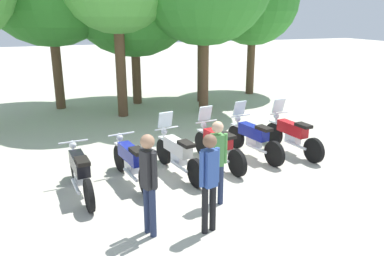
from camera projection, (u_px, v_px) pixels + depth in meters
ground_plane at (199, 169)px, 9.15m from camera, size 80.00×80.00×0.00m
motorcycle_0 at (80, 171)px, 7.77m from camera, size 0.62×2.19×0.99m
motorcycle_1 at (131, 161)px, 8.30m from camera, size 0.65×2.17×0.99m
motorcycle_2 at (178, 153)px, 8.75m from camera, size 0.66×2.17×1.37m
motorcycle_3 at (218, 145)px, 9.31m from camera, size 0.62×2.18×1.37m
motorcycle_4 at (253, 137)px, 9.86m from camera, size 0.66×2.17×1.37m
motorcycle_5 at (292, 134)px, 10.12m from camera, size 0.62×2.19×1.37m
person_0 at (209, 176)px, 6.26m from camera, size 0.41×0.28×1.75m
person_1 at (217, 157)px, 7.20m from camera, size 0.41×0.24×1.69m
person_2 at (149, 177)px, 6.17m from camera, size 0.30×0.40×1.78m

